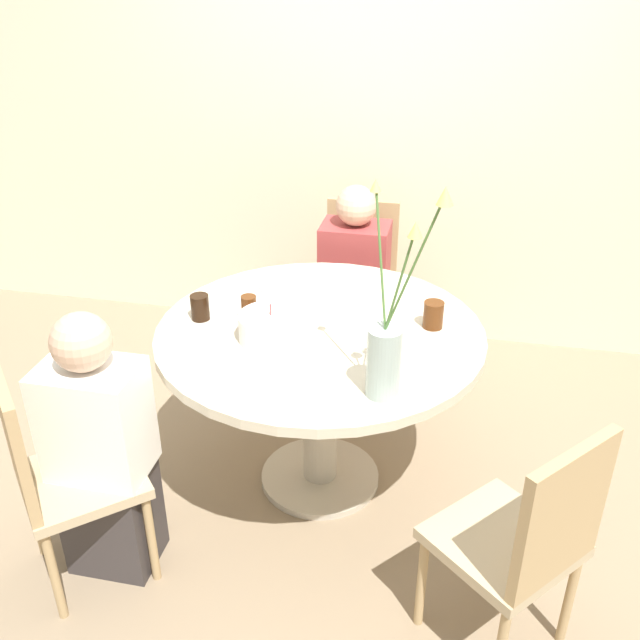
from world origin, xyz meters
name	(u,v)px	position (x,y,z in m)	size (l,w,h in m)	color
ground_plane	(320,479)	(0.00, 0.00, 0.00)	(16.00, 16.00, 0.00)	#89755B
wall_back	(377,110)	(0.00, 1.45, 1.30)	(8.00, 0.05, 2.60)	beige
dining_table	(320,360)	(0.00, 0.00, 0.61)	(1.29, 1.29, 0.76)	beige
chair_far_back	(359,277)	(-0.01, 1.05, 0.50)	(0.40, 0.40, 0.90)	tan
chair_right_flank	(55,468)	(-0.78, -0.70, 0.50)	(0.56, 0.56, 0.90)	tan
chair_left_flank	(526,537)	(0.79, -0.70, 0.50)	(0.56, 0.56, 0.90)	tan
birthday_cake	(271,327)	(-0.16, -0.12, 0.81)	(0.25, 0.25, 0.15)	white
flower_vase	(387,349)	(0.31, -0.40, 0.93)	(0.26, 0.19, 0.75)	#9EB2AD
side_plate	(284,286)	(-0.23, 0.34, 0.76)	(0.22, 0.22, 0.01)	white
drink_glass_0	(249,310)	(-0.29, 0.00, 0.81)	(0.06, 0.06, 0.11)	#51280F
drink_glass_1	(200,307)	(-0.49, -0.02, 0.81)	(0.07, 0.07, 0.10)	black
drink_glass_2	(433,315)	(0.43, 0.11, 0.81)	(0.08, 0.08, 0.11)	#51280F
person_woman	(354,291)	(-0.01, 0.89, 0.50)	(0.34, 0.24, 1.06)	#383333
person_guest	(102,455)	(-0.66, -0.60, 0.50)	(0.34, 0.24, 1.06)	#383333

